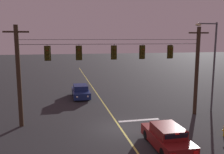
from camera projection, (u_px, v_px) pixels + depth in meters
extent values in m
plane|color=#28282B|center=(121.00, 128.00, 17.90)|extent=(180.00, 180.00, 0.00)
cube|color=#D1C64C|center=(102.00, 101.00, 25.62)|extent=(0.14, 60.00, 0.01)
cube|color=silver|center=(139.00, 120.00, 19.65)|extent=(3.40, 0.36, 0.01)
cylinder|color=#38281C|center=(19.00, 77.00, 17.74)|extent=(0.32, 0.32, 7.51)
cube|color=#38281C|center=(16.00, 32.00, 17.24)|extent=(1.80, 0.12, 0.12)
cylinder|color=slate|center=(16.00, 37.00, 17.29)|extent=(0.12, 0.12, 0.18)
cylinder|color=#38281C|center=(197.00, 71.00, 20.75)|extent=(0.32, 0.32, 7.51)
cube|color=#38281C|center=(199.00, 33.00, 20.24)|extent=(1.80, 0.12, 0.12)
cylinder|color=slate|center=(199.00, 37.00, 20.29)|extent=(0.12, 0.12, 0.18)
cylinder|color=black|center=(115.00, 44.00, 18.88)|extent=(14.40, 0.03, 0.03)
cylinder|color=black|center=(115.00, 40.00, 18.82)|extent=(14.40, 0.02, 0.02)
cylinder|color=black|center=(47.00, 46.00, 17.83)|extent=(0.04, 0.04, 0.18)
cube|color=#332D0A|center=(47.00, 53.00, 17.92)|extent=(0.32, 0.26, 0.96)
cube|color=#332D0A|center=(48.00, 53.00, 18.06)|extent=(0.48, 0.03, 1.12)
sphere|color=red|center=(47.00, 50.00, 17.72)|extent=(0.17, 0.17, 0.17)
cylinder|color=#332D0A|center=(47.00, 49.00, 17.67)|extent=(0.20, 0.10, 0.20)
sphere|color=#3D280A|center=(47.00, 54.00, 17.76)|extent=(0.17, 0.17, 0.17)
cylinder|color=#332D0A|center=(47.00, 53.00, 17.72)|extent=(0.20, 0.10, 0.20)
sphere|color=black|center=(48.00, 57.00, 17.81)|extent=(0.17, 0.17, 0.17)
cylinder|color=#332D0A|center=(47.00, 57.00, 17.76)|extent=(0.20, 0.10, 0.20)
cylinder|color=black|center=(79.00, 45.00, 18.31)|extent=(0.04, 0.04, 0.18)
cube|color=#332D0A|center=(79.00, 53.00, 18.40)|extent=(0.32, 0.26, 0.96)
cube|color=#332D0A|center=(79.00, 53.00, 18.54)|extent=(0.48, 0.03, 1.12)
sphere|color=red|center=(79.00, 49.00, 18.20)|extent=(0.17, 0.17, 0.17)
cylinder|color=#332D0A|center=(79.00, 49.00, 18.16)|extent=(0.20, 0.10, 0.20)
sphere|color=#3D280A|center=(79.00, 53.00, 18.25)|extent=(0.17, 0.17, 0.17)
cylinder|color=#332D0A|center=(79.00, 53.00, 18.20)|extent=(0.20, 0.10, 0.20)
sphere|color=black|center=(79.00, 57.00, 18.29)|extent=(0.17, 0.17, 0.17)
cylinder|color=#332D0A|center=(79.00, 56.00, 18.25)|extent=(0.20, 0.10, 0.20)
cylinder|color=black|center=(114.00, 45.00, 18.89)|extent=(0.04, 0.04, 0.18)
cube|color=#332D0A|center=(114.00, 53.00, 18.97)|extent=(0.32, 0.26, 0.96)
cube|color=#332D0A|center=(114.00, 52.00, 19.11)|extent=(0.48, 0.03, 1.12)
sphere|color=red|center=(115.00, 49.00, 18.77)|extent=(0.17, 0.17, 0.17)
cylinder|color=#332D0A|center=(115.00, 48.00, 18.73)|extent=(0.20, 0.10, 0.20)
sphere|color=#3D280A|center=(115.00, 53.00, 18.82)|extent=(0.17, 0.17, 0.17)
cylinder|color=#332D0A|center=(115.00, 52.00, 18.77)|extent=(0.20, 0.10, 0.20)
sphere|color=black|center=(115.00, 56.00, 18.86)|extent=(0.17, 0.17, 0.17)
cylinder|color=#332D0A|center=(115.00, 56.00, 18.82)|extent=(0.20, 0.10, 0.20)
cylinder|color=black|center=(143.00, 45.00, 19.37)|extent=(0.04, 0.04, 0.18)
cube|color=#332D0A|center=(143.00, 52.00, 19.46)|extent=(0.32, 0.26, 0.96)
cube|color=#332D0A|center=(142.00, 52.00, 19.60)|extent=(0.48, 0.03, 1.12)
sphere|color=red|center=(143.00, 49.00, 19.26)|extent=(0.17, 0.17, 0.17)
cylinder|color=#332D0A|center=(144.00, 48.00, 19.22)|extent=(0.20, 0.10, 0.20)
sphere|color=#3D280A|center=(143.00, 52.00, 19.31)|extent=(0.17, 0.17, 0.17)
cylinder|color=#332D0A|center=(144.00, 52.00, 19.26)|extent=(0.20, 0.10, 0.20)
sphere|color=black|center=(143.00, 56.00, 19.35)|extent=(0.17, 0.17, 0.17)
cylinder|color=#332D0A|center=(143.00, 55.00, 19.31)|extent=(0.20, 0.10, 0.20)
cylinder|color=black|center=(171.00, 45.00, 19.88)|extent=(0.04, 0.04, 0.18)
cube|color=#332D0A|center=(171.00, 52.00, 19.97)|extent=(0.32, 0.26, 0.96)
cube|color=#332D0A|center=(170.00, 52.00, 20.11)|extent=(0.48, 0.03, 1.12)
sphere|color=red|center=(172.00, 48.00, 19.77)|extent=(0.17, 0.17, 0.17)
cylinder|color=#332D0A|center=(172.00, 48.00, 19.72)|extent=(0.20, 0.10, 0.20)
sphere|color=#3D280A|center=(172.00, 52.00, 19.81)|extent=(0.17, 0.17, 0.17)
cylinder|color=#332D0A|center=(172.00, 52.00, 19.77)|extent=(0.20, 0.10, 0.20)
sphere|color=black|center=(171.00, 56.00, 19.86)|extent=(0.17, 0.17, 0.17)
cylinder|color=#332D0A|center=(172.00, 55.00, 19.81)|extent=(0.20, 0.10, 0.20)
cube|color=maroon|center=(167.00, 139.00, 14.68)|extent=(1.80, 4.30, 0.68)
cube|color=maroon|center=(168.00, 130.00, 14.47)|extent=(1.51, 2.15, 0.54)
cube|color=black|center=(161.00, 125.00, 15.37)|extent=(1.40, 0.21, 0.48)
cube|color=black|center=(176.00, 137.00, 13.44)|extent=(1.37, 0.18, 0.46)
cylinder|color=black|center=(147.00, 135.00, 15.83)|extent=(0.22, 0.64, 0.64)
cylinder|color=black|center=(169.00, 133.00, 16.16)|extent=(0.22, 0.64, 0.64)
cylinder|color=black|center=(164.00, 154.00, 13.26)|extent=(0.22, 0.64, 0.64)
cylinder|color=black|center=(190.00, 151.00, 13.59)|extent=(0.22, 0.64, 0.64)
cube|color=red|center=(196.00, 153.00, 12.71)|extent=(0.28, 0.03, 0.18)
cube|color=red|center=(177.00, 134.00, 13.30)|extent=(0.24, 0.04, 0.06)
cube|color=navy|center=(81.00, 93.00, 27.30)|extent=(1.80, 4.30, 0.68)
cube|color=navy|center=(81.00, 87.00, 27.32)|extent=(1.51, 2.15, 0.54)
cube|color=black|center=(81.00, 89.00, 26.42)|extent=(1.40, 0.21, 0.48)
cube|color=black|center=(80.00, 86.00, 28.35)|extent=(1.37, 0.18, 0.46)
cylinder|color=black|center=(89.00, 97.00, 26.21)|extent=(0.22, 0.64, 0.64)
cylinder|color=black|center=(74.00, 98.00, 25.88)|extent=(0.22, 0.64, 0.64)
cylinder|color=black|center=(87.00, 92.00, 28.78)|extent=(0.22, 0.64, 0.64)
cylinder|color=black|center=(73.00, 92.00, 28.45)|extent=(0.22, 0.64, 0.64)
sphere|color=white|center=(88.00, 96.00, 25.31)|extent=(0.20, 0.20, 0.20)
sphere|color=white|center=(77.00, 97.00, 25.08)|extent=(0.20, 0.20, 0.20)
cylinder|color=#4C4F54|center=(214.00, 68.00, 21.54)|extent=(0.16, 0.16, 7.92)
cylinder|color=#4C4F54|center=(207.00, 24.00, 20.75)|extent=(1.80, 0.10, 0.10)
ellipsoid|color=beige|center=(198.00, 25.00, 20.59)|extent=(0.56, 0.30, 0.22)
cylinder|color=gold|center=(223.00, 130.00, 16.30)|extent=(0.12, 0.09, 0.09)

